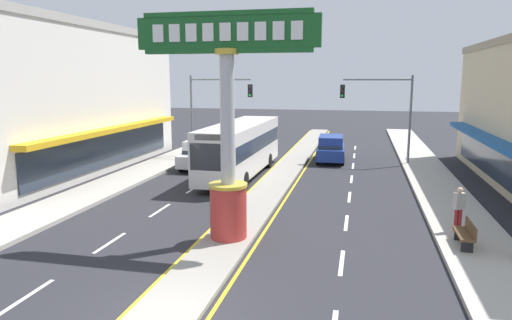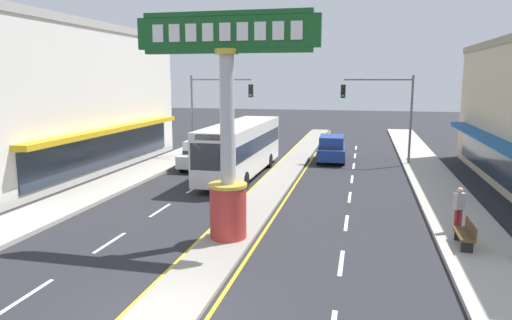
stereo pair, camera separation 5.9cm
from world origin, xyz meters
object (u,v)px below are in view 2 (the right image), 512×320
traffic_light_right_side (385,104)px  pedestrian_near_kerb (459,206)px  bus_near_left_lane (241,146)px  traffic_light_left_side (214,102)px  suv_near_right_lane (201,153)px  street_bench (466,234)px  storefront_left (45,98)px  district_sign (227,138)px  suv_far_right_lane (331,148)px

traffic_light_right_side → pedestrian_near_kerb: bearing=-81.3°
bus_near_left_lane → traffic_light_left_side: bearing=122.3°
traffic_light_right_side → suv_near_right_lane: (-12.02, -3.91, -3.26)m
bus_near_left_lane → street_bench: 15.42m
storefront_left → traffic_light_left_side: 11.44m
storefront_left → traffic_light_right_side: size_ratio=3.32×
district_sign → suv_near_right_lane: (-5.87, 13.50, -2.89)m
suv_far_right_lane → bus_near_left_lane: (-5.13, -6.18, 0.88)m
street_bench → bus_near_left_lane: bearing=135.4°
traffic_light_left_side → suv_far_right_lane: (8.72, 0.51, -3.26)m
traffic_light_right_side → suv_near_right_lane: size_ratio=1.33×
bus_near_left_lane → street_bench: (10.94, -10.80, -1.22)m
traffic_light_right_side → bus_near_left_lane: traffic_light_right_side is taller
district_sign → suv_near_right_lane: district_sign is taller
traffic_light_left_side → suv_far_right_lane: traffic_light_left_side is taller
traffic_light_left_side → bus_near_left_lane: traffic_light_left_side is taller
suv_near_right_lane → suv_far_right_lane: size_ratio=1.00×
suv_far_right_lane → storefront_left: bearing=-158.6°
bus_near_left_lane → pedestrian_near_kerb: bearing=-39.5°
traffic_light_right_side → storefront_left: bearing=-162.9°
pedestrian_near_kerb → traffic_light_left_side: bearing=134.7°
traffic_light_right_side → bus_near_left_lane: 10.73m
district_sign → traffic_light_left_side: size_ratio=1.31×
district_sign → storefront_left: (-15.51, 10.74, 0.82)m
storefront_left → traffic_light_left_side: size_ratio=3.32×
storefront_left → pedestrian_near_kerb: (23.94, -8.19, -3.54)m
pedestrian_near_kerb → bus_near_left_lane: bearing=140.5°
traffic_light_right_side → suv_far_right_lane: size_ratio=1.33×
suv_near_right_lane → street_bench: 19.07m
suv_far_right_lane → traffic_light_left_side: bearing=-176.7°
suv_near_right_lane → suv_far_right_lane: 9.47m
suv_near_right_lane → bus_near_left_lane: bearing=-29.6°
traffic_light_left_side → bus_near_left_lane: size_ratio=0.55×
street_bench → pedestrian_near_kerb: bearing=88.4°
traffic_light_left_side → suv_near_right_lane: traffic_light_left_side is taller
district_sign → storefront_left: storefront_left is taller
storefront_left → suv_near_right_lane: bearing=16.0°
traffic_light_right_side → street_bench: traffic_light_right_side is taller
traffic_light_left_side → suv_near_right_lane: 5.02m
traffic_light_left_side → traffic_light_right_side: same height
traffic_light_left_side → street_bench: traffic_light_left_side is taller
suv_far_right_lane → traffic_light_right_side: bearing=-6.3°
district_sign → traffic_light_left_side: (-6.15, 17.31, 0.37)m
traffic_light_left_side → street_bench: bearing=-48.6°
suv_far_right_lane → street_bench: bearing=-71.1°
suv_near_right_lane → street_bench: suv_near_right_lane is taller
suv_near_right_lane → district_sign: bearing=-66.5°
traffic_light_left_side → pedestrian_near_kerb: size_ratio=3.60×
storefront_left → traffic_light_left_side: (9.36, 6.57, -0.45)m
bus_near_left_lane → district_sign: bearing=-77.6°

